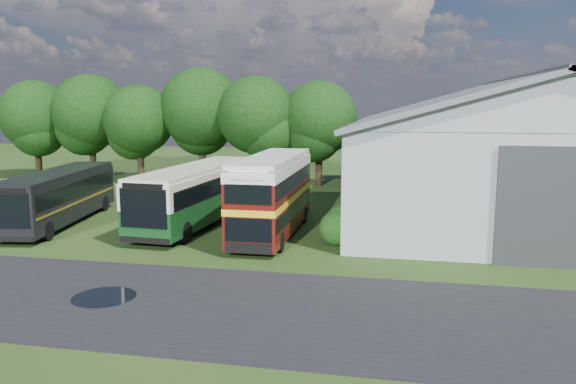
% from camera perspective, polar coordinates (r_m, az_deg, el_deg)
% --- Properties ---
extents(ground, '(120.00, 120.00, 0.00)m').
position_cam_1_polar(ground, '(22.83, -11.12, -8.22)').
color(ground, black).
rests_on(ground, ground).
extents(asphalt_road, '(60.00, 8.00, 0.02)m').
position_cam_1_polar(asphalt_road, '(19.18, -6.15, -11.52)').
color(asphalt_road, black).
rests_on(asphalt_road, ground).
extents(puddle, '(2.20, 2.20, 0.01)m').
position_cam_1_polar(puddle, '(20.92, -18.18, -10.15)').
color(puddle, black).
rests_on(puddle, ground).
extents(storage_shed, '(18.80, 24.80, 8.15)m').
position_cam_1_polar(storage_shed, '(36.73, 21.68, 4.48)').
color(storage_shed, gray).
rests_on(storage_shed, ground).
extents(tree_far_left, '(6.12, 6.12, 8.64)m').
position_cam_1_polar(tree_far_left, '(54.20, -24.28, 7.11)').
color(tree_far_left, black).
rests_on(tree_far_left, ground).
extents(tree_left_a, '(6.46, 6.46, 9.12)m').
position_cam_1_polar(tree_left_a, '(51.88, -19.44, 7.68)').
color(tree_left_a, black).
rests_on(tree_left_a, ground).
extents(tree_left_b, '(5.78, 5.78, 8.16)m').
position_cam_1_polar(tree_left_b, '(48.62, -14.91, 7.09)').
color(tree_left_b, black).
rests_on(tree_left_b, ground).
extents(tree_mid, '(6.80, 6.80, 9.60)m').
position_cam_1_polar(tree_mid, '(47.82, -8.82, 8.38)').
color(tree_mid, black).
rests_on(tree_mid, ground).
extents(tree_right_a, '(6.26, 6.26, 8.83)m').
position_cam_1_polar(tree_right_a, '(45.37, -3.26, 7.81)').
color(tree_right_a, black).
rests_on(tree_right_a, ground).
extents(tree_right_b, '(5.98, 5.98, 8.45)m').
position_cam_1_polar(tree_right_b, '(45.17, 3.21, 7.49)').
color(tree_right_b, black).
rests_on(tree_right_b, ground).
extents(shrub_front, '(1.70, 1.70, 1.70)m').
position_cam_1_polar(shrub_front, '(27.09, 4.95, -5.31)').
color(shrub_front, '#194714').
rests_on(shrub_front, ground).
extents(shrub_mid, '(1.60, 1.60, 1.60)m').
position_cam_1_polar(shrub_mid, '(29.02, 5.40, -4.33)').
color(shrub_mid, '#194714').
rests_on(shrub_mid, ground).
extents(bus_green_single, '(3.49, 11.91, 3.24)m').
position_cam_1_polar(bus_green_single, '(31.45, -9.20, -0.15)').
color(bus_green_single, black).
rests_on(bus_green_single, ground).
extents(bus_maroon_double, '(2.47, 9.47, 4.07)m').
position_cam_1_polar(bus_maroon_double, '(28.47, -1.58, -0.39)').
color(bus_maroon_double, black).
rests_on(bus_maroon_double, ground).
extents(bus_dark_single, '(4.11, 10.92, 2.94)m').
position_cam_1_polar(bus_dark_single, '(33.63, -22.28, -0.40)').
color(bus_dark_single, black).
rests_on(bus_dark_single, ground).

